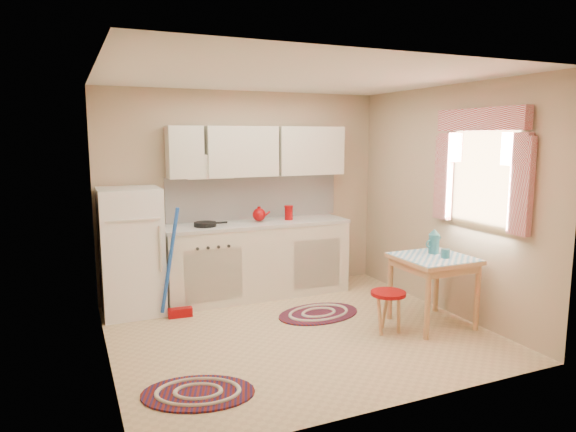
{
  "coord_description": "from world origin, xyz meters",
  "views": [
    {
      "loc": [
        -2.06,
        -4.48,
        1.94
      ],
      "look_at": [
        0.0,
        0.25,
        1.15
      ],
      "focal_mm": 32.0,
      "sensor_mm": 36.0,
      "label": 1
    }
  ],
  "objects_px": {
    "base_cabinets": "(257,261)",
    "stool": "(388,312)",
    "table": "(432,291)",
    "fridge": "(131,251)"
  },
  "relations": [
    {
      "from": "base_cabinets",
      "to": "fridge",
      "type": "bearing_deg",
      "value": -178.07
    },
    {
      "from": "table",
      "to": "stool",
      "type": "xyz_separation_m",
      "value": [
        -0.55,
        -0.0,
        -0.15
      ]
    },
    {
      "from": "table",
      "to": "stool",
      "type": "height_order",
      "value": "table"
    },
    {
      "from": "base_cabinets",
      "to": "table",
      "type": "xyz_separation_m",
      "value": [
        1.33,
        -1.67,
        -0.08
      ]
    },
    {
      "from": "base_cabinets",
      "to": "table",
      "type": "height_order",
      "value": "base_cabinets"
    },
    {
      "from": "fridge",
      "to": "base_cabinets",
      "type": "distance_m",
      "value": 1.51
    },
    {
      "from": "fridge",
      "to": "table",
      "type": "height_order",
      "value": "fridge"
    },
    {
      "from": "stool",
      "to": "base_cabinets",
      "type": "bearing_deg",
      "value": 114.98
    },
    {
      "from": "base_cabinets",
      "to": "stool",
      "type": "xyz_separation_m",
      "value": [
        0.78,
        -1.67,
        -0.23
      ]
    },
    {
      "from": "fridge",
      "to": "table",
      "type": "xyz_separation_m",
      "value": [
        2.81,
        -1.62,
        -0.34
      ]
    }
  ]
}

